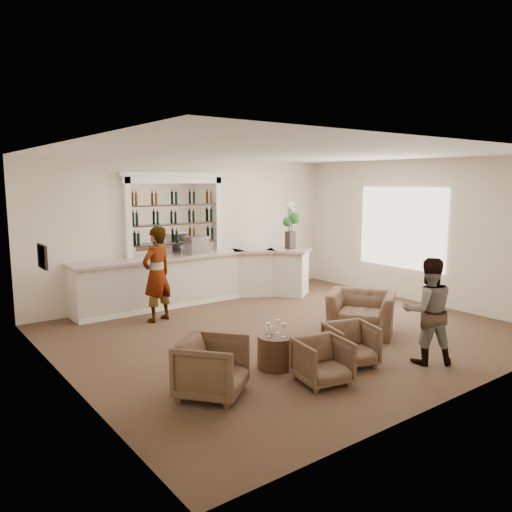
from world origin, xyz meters
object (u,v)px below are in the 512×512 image
at_px(bar_counter, 198,278).
at_px(armchair_center, 323,361).
at_px(cocktail_table, 276,351).
at_px(sommelier, 157,274).
at_px(guest, 428,311).
at_px(flower_vase, 290,223).
at_px(armchair_far, 361,313).
at_px(espresso_machine, 196,245).
at_px(armchair_left, 212,368).
at_px(armchair_right, 351,344).

distance_m(bar_counter, armchair_center, 5.21).
xyz_separation_m(cocktail_table, sommelier, (-0.30, 3.41, 0.71)).
height_order(sommelier, guest, sommelier).
relative_size(cocktail_table, flower_vase, 0.50).
xyz_separation_m(cocktail_table, armchair_far, (2.36, 0.40, 0.14)).
bearing_deg(armchair_far, sommelier, -173.28).
relative_size(guest, espresso_machine, 3.54).
height_order(armchair_left, flower_vase, flower_vase).
bearing_deg(espresso_machine, bar_counter, -41.29).
bearing_deg(armchair_right, armchair_left, -170.77).
distance_m(bar_counter, cocktail_table, 4.42).
height_order(sommelier, flower_vase, flower_vase).
relative_size(cocktail_table, armchair_left, 0.67).
xyz_separation_m(armchair_left, flower_vase, (4.75, 3.96, 1.40)).
bearing_deg(sommelier, armchair_far, 113.73).
height_order(guest, armchair_right, guest).
distance_m(sommelier, espresso_machine, 1.71).
distance_m(armchair_right, armchair_far, 1.69).
bearing_deg(bar_counter, espresso_machine, 140.77).
bearing_deg(flower_vase, bar_counter, 165.92).
bearing_deg(bar_counter, guest, -81.04).
distance_m(armchair_right, flower_vase, 5.14).
relative_size(guest, flower_vase, 1.45).
bearing_deg(armchair_center, sommelier, 107.22).
bearing_deg(cocktail_table, armchair_far, 9.53).
distance_m(armchair_center, armchair_right, 0.89).
distance_m(cocktail_table, flower_vase, 5.26).
xyz_separation_m(guest, armchair_right, (-1.01, 0.64, -0.51)).
bearing_deg(armchair_center, bar_counter, 90.19).
relative_size(armchair_left, espresso_machine, 1.82).
height_order(cocktail_table, armchair_far, armchair_far).
bearing_deg(armchair_far, espresso_machine, 163.06).
bearing_deg(armchair_right, armchair_far, 53.35).
xyz_separation_m(guest, armchair_far, (0.35, 1.63, -0.44)).
bearing_deg(armchair_far, bar_counter, 162.77).
bearing_deg(armchair_left, armchair_center, -60.69).
height_order(cocktail_table, armchair_center, armchair_center).
bearing_deg(armchair_center, guest, -0.54).
bearing_deg(armchair_far, guest, -47.05).
bearing_deg(guest, flower_vase, -70.87).
bearing_deg(armchair_center, espresso_machine, 90.56).
height_order(armchair_right, flower_vase, flower_vase).
distance_m(cocktail_table, espresso_machine, 4.56).
bearing_deg(espresso_machine, armchair_far, -74.21).
distance_m(cocktail_table, armchair_far, 2.40).
bearing_deg(armchair_right, cocktail_table, 166.11).
bearing_deg(armchair_center, armchair_right, 27.59).
relative_size(bar_counter, armchair_right, 8.06).
xyz_separation_m(cocktail_table, armchair_center, (0.15, -0.85, 0.07)).
distance_m(armchair_center, espresso_machine, 5.32).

